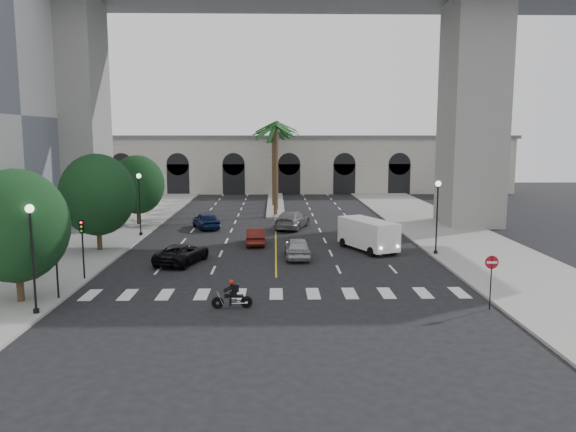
% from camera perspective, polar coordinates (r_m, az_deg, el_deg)
% --- Properties ---
extents(ground, '(140.00, 140.00, 0.00)m').
position_cam_1_polar(ground, '(32.10, -1.21, -7.17)').
color(ground, black).
rests_on(ground, ground).
extents(sidewalk_left, '(8.00, 100.00, 0.15)m').
position_cam_1_polar(sidewalk_left, '(49.05, -19.07, -2.15)').
color(sidewalk_left, gray).
rests_on(sidewalk_left, ground).
extents(sidewalk_right, '(8.00, 100.00, 0.15)m').
position_cam_1_polar(sidewalk_right, '(49.08, 16.55, -2.03)').
color(sidewalk_right, gray).
rests_on(sidewalk_right, ground).
extents(median, '(2.00, 24.00, 0.20)m').
position_cam_1_polar(median, '(69.46, -1.28, 1.25)').
color(median, gray).
rests_on(median, ground).
extents(pier_building, '(71.00, 10.50, 8.50)m').
position_cam_1_polar(pier_building, '(86.05, -1.31, 5.37)').
color(pier_building, silver).
rests_on(pier_building, ground).
extents(bridge, '(75.00, 13.00, 26.00)m').
position_cam_1_polar(bridge, '(54.00, 2.51, 18.87)').
color(bridge, gray).
rests_on(bridge, ground).
extents(palm_a, '(3.20, 3.20, 10.30)m').
position_cam_1_polar(palm_a, '(58.95, -1.30, 8.77)').
color(palm_a, '#47331E').
rests_on(palm_a, ground).
extents(palm_b, '(3.20, 3.20, 10.60)m').
position_cam_1_polar(palm_b, '(62.95, -1.21, 8.99)').
color(palm_b, '#47331E').
rests_on(palm_b, ground).
extents(palm_c, '(3.20, 3.20, 10.10)m').
position_cam_1_polar(palm_c, '(66.95, -1.48, 8.55)').
color(palm_c, '#47331E').
rests_on(palm_c, ground).
extents(palm_d, '(3.20, 3.20, 10.90)m').
position_cam_1_polar(palm_d, '(70.96, -1.19, 9.12)').
color(palm_d, '#47331E').
rests_on(palm_d, ground).
extents(palm_e, '(3.20, 3.20, 10.40)m').
position_cam_1_polar(palm_e, '(74.95, -1.39, 8.72)').
color(palm_e, '#47331E').
rests_on(palm_e, ground).
extents(palm_f, '(3.20, 3.20, 10.70)m').
position_cam_1_polar(palm_f, '(78.95, -1.17, 8.89)').
color(palm_f, '#47331E').
rests_on(palm_f, ground).
extents(street_tree_near, '(5.20, 5.20, 6.89)m').
position_cam_1_polar(street_tree_near, '(31.13, -25.91, -0.91)').
color(street_tree_near, '#382616').
rests_on(street_tree_near, ground).
extents(street_tree_mid, '(5.44, 5.44, 7.21)m').
position_cam_1_polar(street_tree_mid, '(43.16, -18.80, 2.05)').
color(street_tree_mid, '#382616').
rests_on(street_tree_mid, ground).
extents(street_tree_far, '(5.04, 5.04, 6.68)m').
position_cam_1_polar(street_tree_far, '(54.70, -15.05, 3.09)').
color(street_tree_far, '#382616').
rests_on(street_tree_far, ground).
extents(lamp_post_left_near, '(0.40, 0.40, 5.35)m').
position_cam_1_polar(lamp_post_left_near, '(28.81, -24.55, -3.12)').
color(lamp_post_left_near, black).
rests_on(lamp_post_left_near, ground).
extents(lamp_post_left_far, '(0.40, 0.40, 5.35)m').
position_cam_1_polar(lamp_post_left_far, '(48.59, -14.84, 1.68)').
color(lamp_post_left_far, black).
rests_on(lamp_post_left_far, ground).
extents(lamp_post_right, '(0.40, 0.40, 5.35)m').
position_cam_1_polar(lamp_post_right, '(40.94, 14.92, 0.51)').
color(lamp_post_right, black).
rests_on(lamp_post_right, ground).
extents(traffic_signal_near, '(0.25, 0.18, 3.65)m').
position_cam_1_polar(traffic_signal_near, '(31.18, -22.51, -3.52)').
color(traffic_signal_near, black).
rests_on(traffic_signal_near, ground).
extents(traffic_signal_far, '(0.25, 0.18, 3.65)m').
position_cam_1_polar(traffic_signal_far, '(34.86, -20.16, -2.21)').
color(traffic_signal_far, black).
rests_on(traffic_signal_far, ground).
extents(motorcycle_rider, '(2.02, 0.55, 1.46)m').
position_cam_1_polar(motorcycle_rider, '(28.15, -5.59, -8.03)').
color(motorcycle_rider, black).
rests_on(motorcycle_rider, ground).
extents(car_a, '(1.82, 4.34, 1.47)m').
position_cam_1_polar(car_a, '(39.20, 0.96, -3.24)').
color(car_a, '#A6A7AB').
rests_on(car_a, ground).
extents(car_b, '(1.60, 4.12, 1.34)m').
position_cam_1_polar(car_b, '(44.05, -3.34, -2.06)').
color(car_b, '#511610').
rests_on(car_b, ground).
extents(car_c, '(3.61, 5.30, 1.35)m').
position_cam_1_polar(car_c, '(38.28, -10.69, -3.75)').
color(car_c, black).
rests_on(car_c, ground).
extents(car_d, '(3.84, 6.06, 1.63)m').
position_cam_1_polar(car_d, '(51.52, 0.40, -0.38)').
color(car_d, slate).
rests_on(car_d, ground).
extents(car_e, '(3.29, 4.83, 1.53)m').
position_cam_1_polar(car_e, '(52.09, -8.31, -0.43)').
color(car_e, '#0F1E48').
rests_on(car_e, ground).
extents(cargo_van, '(4.04, 5.78, 2.31)m').
position_cam_1_polar(cargo_van, '(41.95, 8.16, -1.79)').
color(cargo_van, white).
rests_on(cargo_van, ground).
extents(pedestrian_a, '(0.75, 0.60, 1.78)m').
position_cam_1_polar(pedestrian_a, '(36.21, -24.49, -4.45)').
color(pedestrian_a, black).
rests_on(pedestrian_a, sidewalk_left).
extents(pedestrian_b, '(0.91, 0.79, 1.62)m').
position_cam_1_polar(pedestrian_b, '(40.93, -24.61, -3.18)').
color(pedestrian_b, black).
rests_on(pedestrian_b, sidewalk_left).
extents(do_not_enter_sign, '(0.66, 0.06, 2.71)m').
position_cam_1_polar(do_not_enter_sign, '(29.21, 19.96, -5.23)').
color(do_not_enter_sign, black).
rests_on(do_not_enter_sign, ground).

